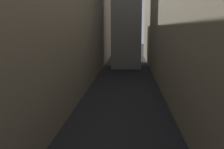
% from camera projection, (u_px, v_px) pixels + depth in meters
% --- Properties ---
extents(ground_plane, '(264.00, 264.00, 0.00)m').
position_uv_depth(ground_plane, '(123.00, 93.00, 41.64)').
color(ground_plane, black).
extents(building_block_left, '(13.31, 108.00, 20.91)m').
position_uv_depth(building_block_left, '(42.00, 20.00, 42.68)').
color(building_block_left, '#756B5B').
rests_on(building_block_left, ground).
extents(building_block_right, '(14.02, 108.00, 25.83)m').
position_uv_depth(building_block_right, '(212.00, 2.00, 40.78)').
color(building_block_right, gray).
rests_on(building_block_right, ground).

